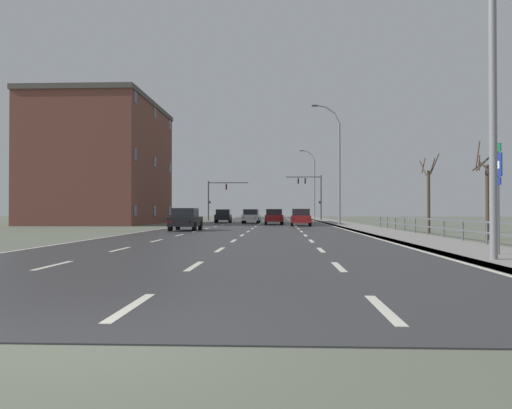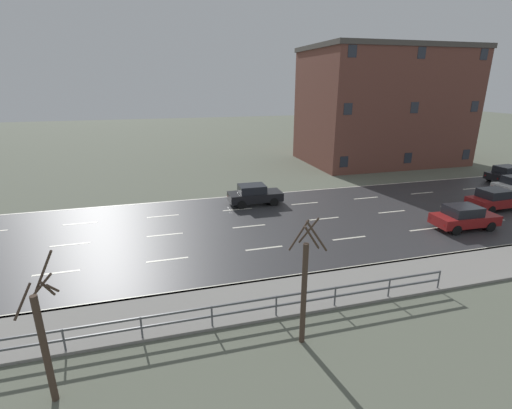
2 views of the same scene
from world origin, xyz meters
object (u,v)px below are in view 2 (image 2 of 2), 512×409
Objects in this scene: car_far_right at (495,199)px; car_near_right at (508,174)px; brick_building at (383,106)px; car_mid_centre at (254,194)px; car_near_left at (464,217)px.

car_near_right is at bearing 124.71° from car_far_right.
car_mid_centre is at bearing -56.74° from brick_building.
car_near_right is at bearing 124.99° from car_near_left.
car_far_right is at bearing -54.96° from car_near_right.
car_near_left is at bearing -58.99° from car_near_right.
car_near_right is 15.71m from car_near_left.
car_far_right is 9.99m from car_near_right.
car_mid_centre is at bearing -111.52° from car_far_right.
car_near_right is 0.23× the size of brick_building.
car_near_right and car_near_left have the same top height.
car_near_left is at bearing -18.72° from brick_building.
car_near_left is (8.44, 11.70, 0.00)m from car_mid_centre.
car_mid_centre is 24.89m from car_near_right.
brick_building reaches higher than car_near_right.
car_near_left is at bearing 54.56° from car_mid_centre.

